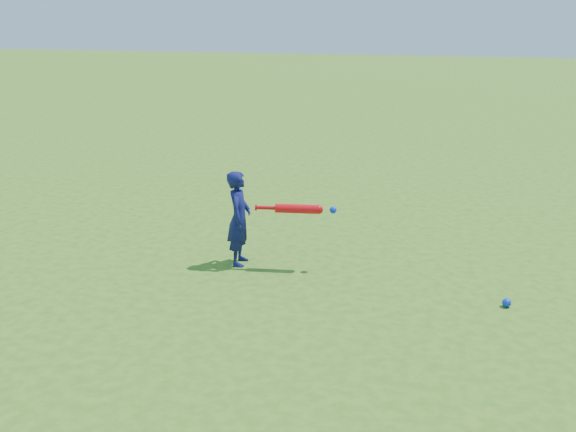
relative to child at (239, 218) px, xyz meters
name	(u,v)px	position (x,y,z in m)	size (l,w,h in m)	color
ground	(259,255)	(0.10, 0.29, -0.49)	(80.00, 80.00, 0.00)	#366718
child	(239,218)	(0.00, 0.00, 0.00)	(0.36, 0.23, 0.98)	#11144F
ground_ball_blue	(507,303)	(2.62, -0.29, -0.45)	(0.08, 0.08, 0.08)	#0C31CF
bat_swing	(301,209)	(0.63, 0.07, 0.14)	(0.80, 0.21, 0.09)	red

